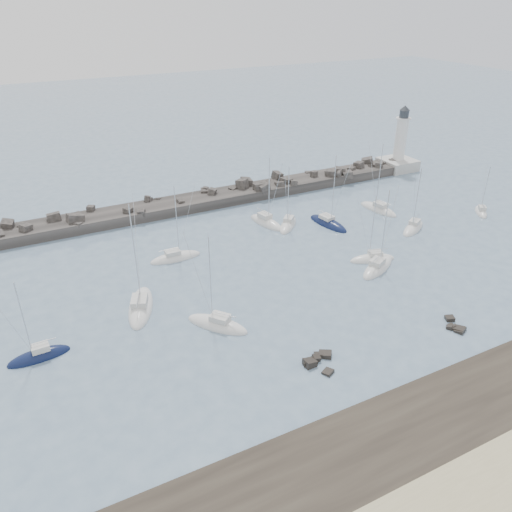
{
  "coord_description": "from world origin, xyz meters",
  "views": [
    {
      "loc": [
        -29.51,
        -43.13,
        35.41
      ],
      "look_at": [
        -1.44,
        12.0,
        2.23
      ],
      "focal_mm": 35.0,
      "sensor_mm": 36.0,
      "label": 1
    }
  ],
  "objects_px": {
    "sailboat_3": "(141,307)",
    "sailboat_13": "(413,228)",
    "sailboat_8": "(328,224)",
    "sailboat_7": "(378,268)",
    "lighthouse": "(398,156)",
    "sailboat_5": "(217,325)",
    "sailboat_6": "(266,223)",
    "sailboat_9": "(372,259)",
    "sailboat_14": "(288,225)",
    "sailboat_4": "(176,258)",
    "sailboat_10": "(378,210)",
    "sailboat_12": "(481,212)",
    "sailboat_2": "(39,357)"
  },
  "relations": [
    {
      "from": "sailboat_6",
      "to": "sailboat_5",
      "type": "bearing_deg",
      "value": -129.15
    },
    {
      "from": "lighthouse",
      "to": "sailboat_6",
      "type": "height_order",
      "value": "lighthouse"
    },
    {
      "from": "sailboat_10",
      "to": "sailboat_12",
      "type": "height_order",
      "value": "sailboat_10"
    },
    {
      "from": "sailboat_14",
      "to": "sailboat_4",
      "type": "bearing_deg",
      "value": -173.24
    },
    {
      "from": "sailboat_5",
      "to": "sailboat_8",
      "type": "distance_m",
      "value": 33.56
    },
    {
      "from": "sailboat_3",
      "to": "sailboat_13",
      "type": "relative_size",
      "value": 1.28
    },
    {
      "from": "sailboat_7",
      "to": "sailboat_10",
      "type": "xyz_separation_m",
      "value": [
        13.96,
        16.95,
        -0.01
      ]
    },
    {
      "from": "sailboat_9",
      "to": "sailboat_12",
      "type": "height_order",
      "value": "sailboat_9"
    },
    {
      "from": "sailboat_8",
      "to": "sailboat_13",
      "type": "distance_m",
      "value": 14.1
    },
    {
      "from": "sailboat_14",
      "to": "sailboat_7",
      "type": "bearing_deg",
      "value": -77.71
    },
    {
      "from": "sailboat_5",
      "to": "sailboat_6",
      "type": "bearing_deg",
      "value": 50.85
    },
    {
      "from": "sailboat_13",
      "to": "sailboat_14",
      "type": "bearing_deg",
      "value": 149.52
    },
    {
      "from": "sailboat_3",
      "to": "sailboat_8",
      "type": "distance_m",
      "value": 36.86
    },
    {
      "from": "sailboat_10",
      "to": "sailboat_14",
      "type": "xyz_separation_m",
      "value": [
        -17.99,
        1.57,
        0.0
      ]
    },
    {
      "from": "sailboat_4",
      "to": "sailboat_5",
      "type": "relative_size",
      "value": 0.96
    },
    {
      "from": "lighthouse",
      "to": "sailboat_8",
      "type": "xyz_separation_m",
      "value": [
        -30.43,
        -17.73,
        -2.96
      ]
    },
    {
      "from": "sailboat_14",
      "to": "sailboat_10",
      "type": "bearing_deg",
      "value": -5.0
    },
    {
      "from": "sailboat_8",
      "to": "sailboat_13",
      "type": "height_order",
      "value": "sailboat_8"
    },
    {
      "from": "sailboat_10",
      "to": "sailboat_12",
      "type": "bearing_deg",
      "value": -30.68
    },
    {
      "from": "lighthouse",
      "to": "sailboat_2",
      "type": "bearing_deg",
      "value": -157.45
    },
    {
      "from": "sailboat_4",
      "to": "sailboat_9",
      "type": "xyz_separation_m",
      "value": [
        25.82,
        -13.67,
        0.01
      ]
    },
    {
      "from": "sailboat_5",
      "to": "sailboat_13",
      "type": "bearing_deg",
      "value": 14.34
    },
    {
      "from": "sailboat_2",
      "to": "sailboat_14",
      "type": "relative_size",
      "value": 0.92
    },
    {
      "from": "sailboat_9",
      "to": "sailboat_13",
      "type": "bearing_deg",
      "value": 23.17
    },
    {
      "from": "sailboat_9",
      "to": "lighthouse",
      "type": "bearing_deg",
      "value": 44.54
    },
    {
      "from": "sailboat_3",
      "to": "sailboat_2",
      "type": "bearing_deg",
      "value": -160.87
    },
    {
      "from": "sailboat_9",
      "to": "sailboat_6",
      "type": "bearing_deg",
      "value": 112.94
    },
    {
      "from": "sailboat_5",
      "to": "sailboat_6",
      "type": "xyz_separation_m",
      "value": [
        18.95,
        23.28,
        0.01
      ]
    },
    {
      "from": "sailboat_14",
      "to": "sailboat_12",
      "type": "bearing_deg",
      "value": -17.88
    },
    {
      "from": "sailboat_3",
      "to": "sailboat_10",
      "type": "xyz_separation_m",
      "value": [
        46.96,
        11.44,
        -0.01
      ]
    },
    {
      "from": "sailboat_3",
      "to": "sailboat_7",
      "type": "bearing_deg",
      "value": -9.49
    },
    {
      "from": "sailboat_3",
      "to": "sailboat_6",
      "type": "relative_size",
      "value": 1.16
    },
    {
      "from": "lighthouse",
      "to": "sailboat_6",
      "type": "bearing_deg",
      "value": -162.33
    },
    {
      "from": "sailboat_3",
      "to": "sailboat_12",
      "type": "relative_size",
      "value": 1.62
    },
    {
      "from": "sailboat_8",
      "to": "sailboat_13",
      "type": "xyz_separation_m",
      "value": [
        11.6,
        -8.02,
        0.01
      ]
    },
    {
      "from": "lighthouse",
      "to": "sailboat_3",
      "type": "distance_m",
      "value": 71.62
    },
    {
      "from": "sailboat_5",
      "to": "sailboat_8",
      "type": "xyz_separation_m",
      "value": [
        28.21,
        18.19,
        -0.01
      ]
    },
    {
      "from": "sailboat_10",
      "to": "sailboat_6",
      "type": "bearing_deg",
      "value": 168.92
    },
    {
      "from": "sailboat_8",
      "to": "sailboat_12",
      "type": "xyz_separation_m",
      "value": [
        27.26,
        -8.29,
        0.01
      ]
    },
    {
      "from": "sailboat_3",
      "to": "sailboat_13",
      "type": "bearing_deg",
      "value": 2.95
    },
    {
      "from": "sailboat_4",
      "to": "sailboat_9",
      "type": "distance_m",
      "value": 29.21
    },
    {
      "from": "sailboat_7",
      "to": "sailboat_13",
      "type": "xyz_separation_m",
      "value": [
        13.95,
        7.94,
        -0.01
      ]
    },
    {
      "from": "sailboat_12",
      "to": "sailboat_13",
      "type": "bearing_deg",
      "value": 179.01
    },
    {
      "from": "sailboat_6",
      "to": "sailboat_12",
      "type": "distance_m",
      "value": 38.88
    },
    {
      "from": "lighthouse",
      "to": "sailboat_8",
      "type": "relative_size",
      "value": 1.1
    },
    {
      "from": "sailboat_6",
      "to": "sailboat_14",
      "type": "height_order",
      "value": "sailboat_6"
    },
    {
      "from": "sailboat_3",
      "to": "sailboat_14",
      "type": "height_order",
      "value": "sailboat_3"
    },
    {
      "from": "sailboat_14",
      "to": "sailboat_13",
      "type": "bearing_deg",
      "value": -30.48
    },
    {
      "from": "sailboat_5",
      "to": "sailboat_14",
      "type": "xyz_separation_m",
      "value": [
        21.82,
        20.76,
        -0.0
      ]
    },
    {
      "from": "sailboat_7",
      "to": "sailboat_9",
      "type": "relative_size",
      "value": 1.16
    }
  ]
}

